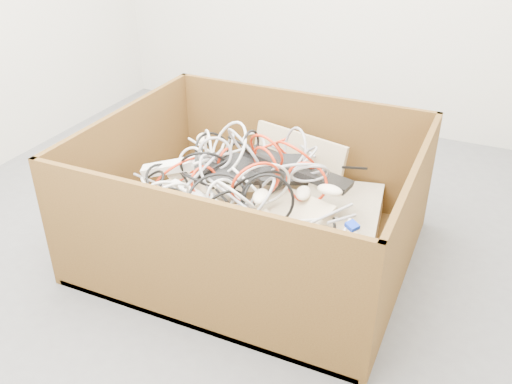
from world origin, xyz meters
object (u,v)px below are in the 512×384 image
at_px(cardboard_box, 250,224).
at_px(power_strip_right, 195,196).
at_px(power_strip_left, 174,166).
at_px(vga_plug, 352,226).

height_order(cardboard_box, power_strip_right, cardboard_box).
distance_m(power_strip_left, power_strip_right, 0.24).
bearing_deg(cardboard_box, vga_plug, -15.45).
height_order(power_strip_right, vga_plug, power_strip_right).
bearing_deg(power_strip_left, cardboard_box, -8.43).
bearing_deg(power_strip_left, vga_plug, -21.17).
bearing_deg(vga_plug, cardboard_box, -162.58).
relative_size(cardboard_box, power_strip_left, 4.38).
distance_m(cardboard_box, power_strip_left, 0.42).
xyz_separation_m(cardboard_box, vga_plug, (0.49, -0.13, 0.20)).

